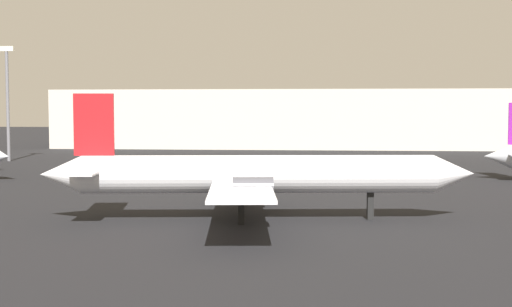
% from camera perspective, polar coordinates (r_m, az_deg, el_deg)
% --- Properties ---
extents(airplane_distant, '(32.26, 25.16, 9.38)m').
position_cam_1_polar(airplane_distant, '(49.84, -0.19, -1.78)').
color(airplane_distant, white).
rests_on(airplane_distant, ground_plane).
extents(light_mast_left, '(2.40, 0.50, 18.21)m').
position_cam_1_polar(light_mast_left, '(114.29, -20.27, 4.58)').
color(light_mast_left, slate).
rests_on(light_mast_left, ground_plane).
extents(terminal_building, '(99.04, 27.24, 12.35)m').
position_cam_1_polar(terminal_building, '(150.04, 2.77, 2.95)').
color(terminal_building, beige).
rests_on(terminal_building, ground_plane).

